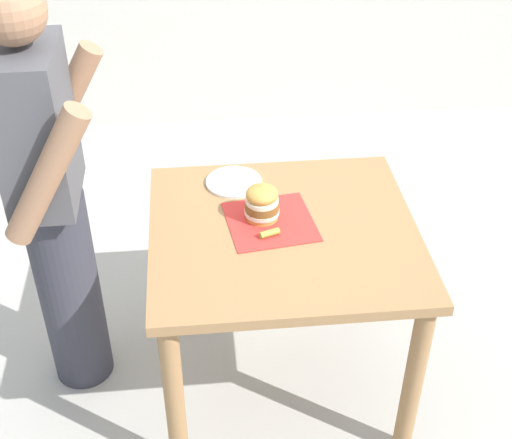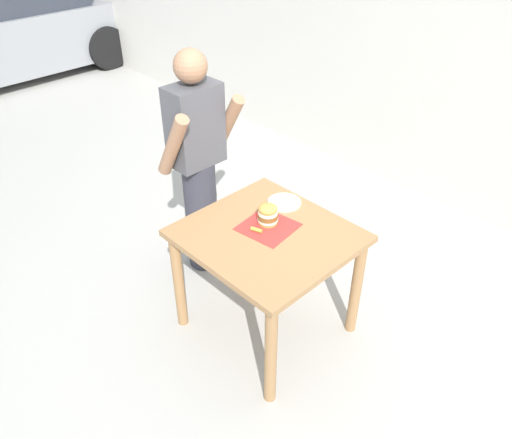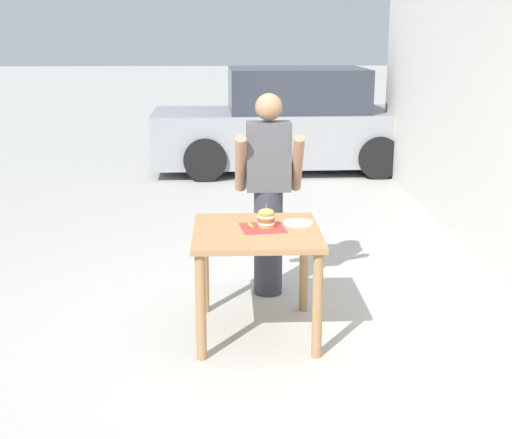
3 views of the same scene
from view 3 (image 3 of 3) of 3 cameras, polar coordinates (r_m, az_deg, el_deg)
ground_plane at (r=5.36m, az=0.05°, el=-9.01°), size 80.00×80.00×0.00m
patio_table at (r=5.13m, az=0.05°, el=-2.31°), size 0.91×0.96×0.79m
serving_paper at (r=5.14m, az=0.55°, el=-0.68°), size 0.35×0.35×0.00m
sandwich at (r=5.15m, az=0.82°, el=0.15°), size 0.13×0.13×0.17m
pickle_spear at (r=5.14m, az=-0.42°, el=-0.50°), size 0.05×0.08×0.02m
side_plate_with_forks at (r=5.26m, az=3.38°, el=-0.26°), size 0.22×0.22×0.02m
diner_across_table at (r=5.87m, az=1.00°, el=2.23°), size 0.55×0.35×1.69m
parked_car_near_curb at (r=11.39m, az=2.68°, el=7.61°), size 4.25×1.92×1.60m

